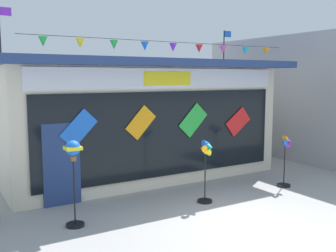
{
  "coord_description": "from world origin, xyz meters",
  "views": [
    {
      "loc": [
        -5.45,
        -5.87,
        3.09
      ],
      "look_at": [
        -0.01,
        3.19,
        1.76
      ],
      "focal_mm": 41.77,
      "sensor_mm": 36.0,
      "label": 1
    }
  ],
  "objects_px": {
    "wind_spinner_far_left": "(73,163)",
    "wind_spinner_center_left": "(285,157)",
    "kite_shop_building": "(131,117)",
    "wind_spinner_left": "(206,163)"
  },
  "relations": [
    {
      "from": "kite_shop_building",
      "to": "wind_spinner_left",
      "type": "xyz_separation_m",
      "value": [
        0.14,
        -3.91,
        -0.8
      ]
    },
    {
      "from": "kite_shop_building",
      "to": "wind_spinner_center_left",
      "type": "bearing_deg",
      "value": -53.45
    },
    {
      "from": "kite_shop_building",
      "to": "wind_spinner_far_left",
      "type": "xyz_separation_m",
      "value": [
        -3.11,
        -3.76,
        -0.47
      ]
    },
    {
      "from": "kite_shop_building",
      "to": "wind_spinner_left",
      "type": "relative_size",
      "value": 5.43
    },
    {
      "from": "wind_spinner_left",
      "to": "kite_shop_building",
      "type": "bearing_deg",
      "value": 92.03
    },
    {
      "from": "kite_shop_building",
      "to": "wind_spinner_center_left",
      "type": "distance_m",
      "value": 4.97
    },
    {
      "from": "wind_spinner_left",
      "to": "wind_spinner_center_left",
      "type": "bearing_deg",
      "value": -0.12
    },
    {
      "from": "wind_spinner_far_left",
      "to": "wind_spinner_center_left",
      "type": "xyz_separation_m",
      "value": [
        6.01,
        -0.15,
        -0.49
      ]
    },
    {
      "from": "wind_spinner_center_left",
      "to": "wind_spinner_far_left",
      "type": "bearing_deg",
      "value": 178.53
    },
    {
      "from": "kite_shop_building",
      "to": "wind_spinner_far_left",
      "type": "relative_size",
      "value": 4.74
    }
  ]
}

